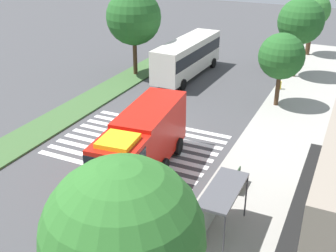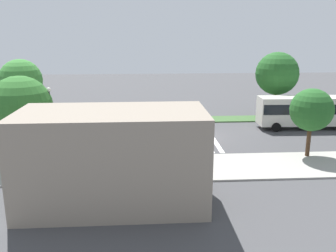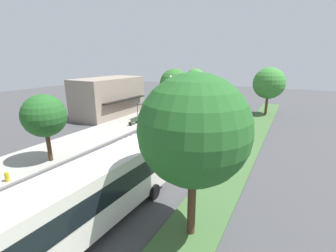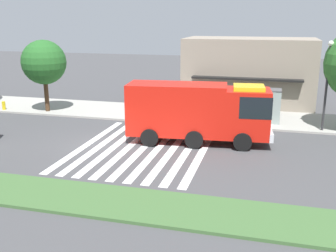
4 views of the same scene
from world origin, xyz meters
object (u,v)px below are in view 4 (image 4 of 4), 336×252
at_px(bench_near_shelter, 202,113).
at_px(fire_hydrant, 4,106).
at_px(bus_stop_shelter, 256,99).
at_px(sidewalk_tree_center, 44,62).
at_px(street_lamp, 327,78).
at_px(fire_truck, 202,110).

height_order(bench_near_shelter, fire_hydrant, bench_near_shelter).
bearing_deg(bus_stop_shelter, sidewalk_tree_center, -177.67).
distance_m(bench_near_shelter, fire_hydrant, 16.80).
height_order(street_lamp, fire_hydrant, street_lamp).
relative_size(fire_truck, bus_stop_shelter, 2.61).
bearing_deg(fire_truck, sidewalk_tree_center, 154.77).
bearing_deg(sidewalk_tree_center, fire_hydrant, -172.58).
bearing_deg(fire_truck, fire_hydrant, 160.26).
distance_m(sidewalk_tree_center, fire_hydrant, 5.34).
height_order(fire_truck, bus_stop_shelter, fire_truck).
relative_size(bus_stop_shelter, bench_near_shelter, 2.19).
relative_size(street_lamp, fire_hydrant, 8.69).
bearing_deg(street_lamp, bus_stop_shelter, 166.66).
xyz_separation_m(bus_stop_shelter, bench_near_shelter, (-4.00, -0.03, -1.30)).
xyz_separation_m(fire_truck, fire_hydrant, (-17.68, 4.37, -1.62)).
relative_size(fire_truck, fire_hydrant, 13.07).
distance_m(fire_truck, fire_hydrant, 18.29).
xyz_separation_m(fire_truck, street_lamp, (7.67, 4.47, 1.62)).
xyz_separation_m(bench_near_shelter, street_lamp, (8.59, -1.06, 3.14)).
distance_m(bench_near_shelter, sidewalk_tree_center, 13.43).
bearing_deg(street_lamp, bench_near_shelter, 172.98).
xyz_separation_m(bus_stop_shelter, fire_hydrant, (-20.76, -1.19, -1.40)).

